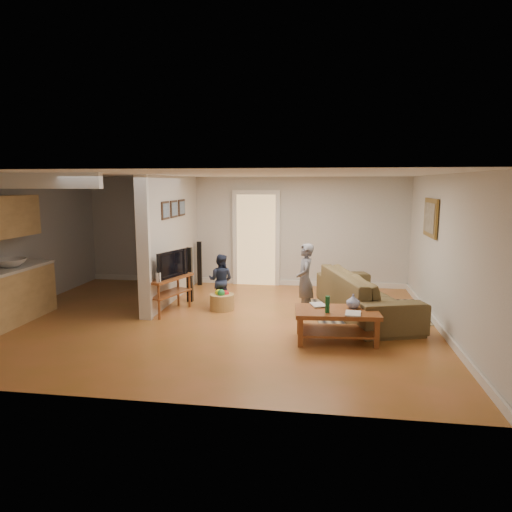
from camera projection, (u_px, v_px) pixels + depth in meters
The scene contains 11 objects.
ground at pixel (215, 321), 7.90m from camera, with size 7.50×7.50×0.00m, color olive.
room_shell at pixel (162, 233), 8.24m from camera, with size 7.54×6.02×2.52m.
area_rug at pixel (378, 311), 8.46m from camera, with size 2.38×1.74×0.01m, color black.
sofa at pixel (364, 315), 8.21m from camera, with size 2.68×1.05×0.78m, color #4A3A25.
coffee_table at pixel (338, 317), 6.84m from camera, with size 1.29×0.81×0.73m.
tv_console at pixel (169, 280), 8.32m from camera, with size 0.71×1.13×0.91m.
speaker_left at pixel (190, 275), 9.10m from camera, with size 0.11×0.11×1.10m, color black.
speaker_right at pixel (200, 263), 10.60m from camera, with size 0.10×0.10×1.02m, color black.
toy_basket at pixel (222, 301), 8.56m from camera, with size 0.45×0.45×0.41m.
child at pixel (304, 316), 8.17m from camera, with size 0.48×0.31×1.31m, color slate.
toddler at pixel (221, 306), 8.86m from camera, with size 0.49×0.38×1.01m, color #212B45.
Camera 1 is at (1.82, -7.44, 2.36)m, focal length 32.00 mm.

